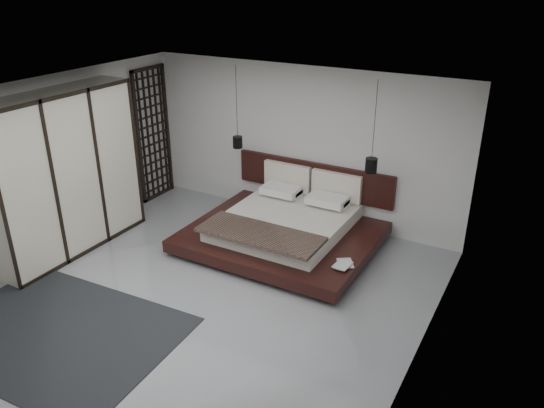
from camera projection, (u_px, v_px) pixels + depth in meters
The scene contains 14 objects.
floor at pixel (206, 292), 7.65m from camera, with size 6.00×6.00×0.00m, color gray.
ceiling at pixel (195, 100), 6.51m from camera, with size 6.00×6.00×0.00m, color white.
wall_back at pixel (301, 144), 9.47m from camera, with size 6.00×6.00×0.00m, color silver.
wall_front at pixel (0, 325), 4.69m from camera, with size 6.00×6.00×0.00m, color silver.
wall_left at pixel (48, 167), 8.42m from camera, with size 6.00×6.00×0.00m, color silver.
wall_right at pixel (426, 259), 5.74m from camera, with size 6.00×6.00×0.00m, color silver.
lattice_screen at pixel (153, 134), 10.39m from camera, with size 0.05×0.90×2.60m, color black.
bed at pixel (286, 227), 8.91m from camera, with size 3.02×2.49×1.12m.
book_lower at pixel (338, 264), 7.82m from camera, with size 0.22×0.29×0.03m, color #99724C.
book_upper at pixel (336, 263), 7.79m from camera, with size 0.22×0.30×0.02m, color #99724C.
pendant_left at pixel (238, 142), 9.39m from camera, with size 0.17×0.17×1.44m.
pendant_right at pixel (371, 165), 8.28m from camera, with size 0.19×0.19×1.46m.
wardrobe at pixel (64, 174), 8.35m from camera, with size 0.63×2.67×2.62m.
rug at pixel (57, 333), 6.80m from camera, with size 3.07×2.19×0.01m, color black.
Camera 1 is at (3.98, -5.18, 4.29)m, focal length 35.00 mm.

